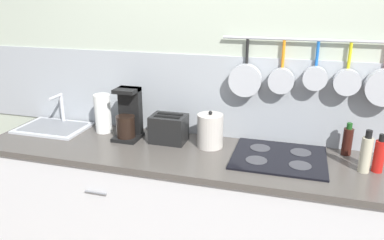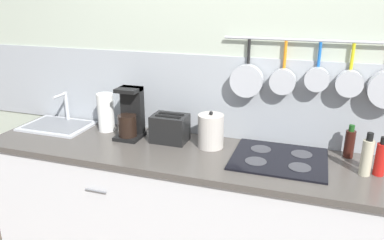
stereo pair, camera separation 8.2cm
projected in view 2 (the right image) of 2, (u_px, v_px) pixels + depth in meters
wall_back at (258, 85)px, 2.38m from camera, size 7.20×0.15×2.60m
cabinet_base at (241, 229)px, 2.33m from camera, size 3.31×0.60×0.88m
countertop at (245, 162)px, 2.19m from camera, size 3.35×0.62×0.03m
sink_basin at (58, 124)px, 2.71m from camera, size 0.48×0.34×0.23m
paper_towel_roll at (106, 112)px, 2.60m from camera, size 0.11×0.11×0.27m
coffee_maker at (130, 117)px, 2.48m from camera, size 0.16×0.18×0.34m
toaster at (170, 128)px, 2.43m from camera, size 0.24×0.17×0.18m
kettle at (211, 131)px, 2.33m from camera, size 0.16×0.16×0.24m
cooktop at (279, 159)px, 2.18m from camera, size 0.54×0.47×0.01m
bottle_olive_oil at (350, 143)px, 2.19m from camera, size 0.06×0.06×0.20m
bottle_vinegar at (367, 157)px, 1.97m from camera, size 0.06×0.06×0.24m
bottle_sesame_oil at (381, 158)px, 1.97m from camera, size 0.06×0.06×0.22m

